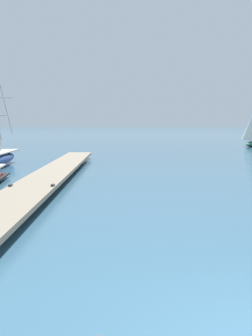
{
  "coord_description": "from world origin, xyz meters",
  "views": [
    {
      "loc": [
        -1.76,
        -3.93,
        2.86
      ],
      "look_at": [
        -2.77,
        7.34,
        1.4
      ],
      "focal_mm": 38.21,
      "sensor_mm": 36.0,
      "label": 1
    }
  ],
  "objects": [
    {
      "name": "floating_dock",
      "position": [
        -6.91,
        13.35,
        0.36
      ],
      "size": [
        3.87,
        22.09,
        0.53
      ],
      "color": "gray",
      "rests_on": "ground"
    }
  ]
}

